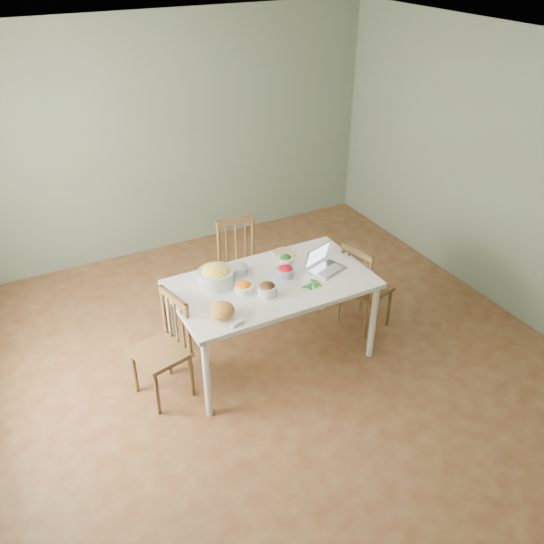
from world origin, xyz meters
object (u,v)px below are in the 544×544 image
chair_right (366,285)px  chair_left (160,350)px  dining_table (272,320)px  chair_far (243,269)px  laptop (329,260)px  bowl_squash (216,275)px  bread_boule (222,310)px

chair_right → chair_left: bearing=78.1°
dining_table → chair_left: 1.05m
chair_far → laptop: 1.07m
chair_far → bowl_squash: bearing=-124.5°
chair_far → bread_boule: 1.33m
bowl_squash → laptop: size_ratio=1.03×
chair_far → laptop: bearing=-57.4°
dining_table → bowl_squash: bearing=156.3°
laptop → chair_left: bearing=159.8°
chair_left → chair_right: size_ratio=1.02×
bowl_squash → chair_right: bearing=-7.1°
chair_far → bowl_squash: 0.91m
chair_far → chair_right: 1.23m
chair_right → laptop: 0.68m
chair_left → laptop: bearing=74.4°
chair_right → bowl_squash: size_ratio=2.96×
chair_far → bread_boule: bearing=-116.0°
bread_boule → laptop: 1.13m
bread_boule → bowl_squash: bearing=72.3°
dining_table → bread_boule: (-0.58, -0.27, 0.47)m
dining_table → bread_boule: bearing=-155.0°
dining_table → chair_right: size_ratio=1.88×
bread_boule → laptop: size_ratio=0.66×
chair_right → laptop: laptop is taller
chair_left → bread_boule: 0.67m
bowl_squash → laptop: (0.96, -0.26, 0.01)m
bread_boule → laptop: bearing=10.5°
chair_right → bread_boule: bearing=87.2°
dining_table → laptop: 0.74m
chair_far → chair_left: (-1.13, -0.82, -0.01)m
chair_far → bowl_squash: bowl_squash is taller
dining_table → chair_right: 1.03m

